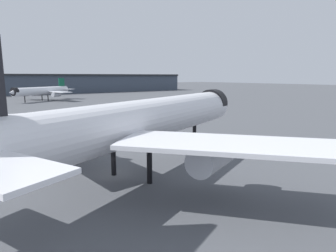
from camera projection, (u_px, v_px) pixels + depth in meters
ground at (114, 174)px, 39.19m from camera, size 900.00×900.00×0.00m
airliner_near_gate at (140, 122)px, 38.13m from camera, size 54.62×48.67×16.29m
airliner_far_taxiway at (42, 91)px, 154.27m from camera, size 36.75×32.91×12.06m
terminal_building at (55, 83)px, 223.21m from camera, size 213.53×37.57×28.96m
baggage_tug_wing at (78, 130)px, 66.40m from camera, size 3.23×1.94×1.85m
baggage_cart_trailing at (143, 126)px, 71.37m from camera, size 2.01×2.45×1.82m
traffic_cone_wingtip at (29, 141)px, 57.91m from camera, size 0.49×0.49×0.61m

